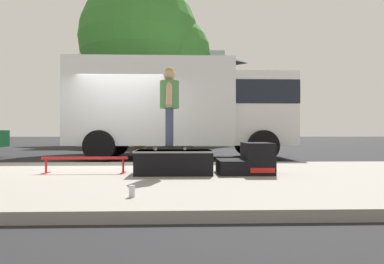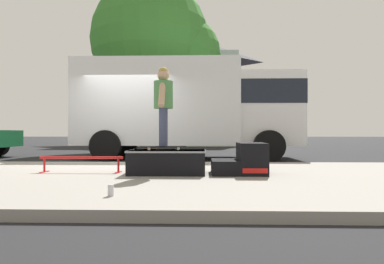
# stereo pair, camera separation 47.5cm
# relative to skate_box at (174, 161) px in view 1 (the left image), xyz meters

# --- Properties ---
(ground_plane) EXTENTS (140.00, 140.00, 0.00)m
(ground_plane) POSITION_rel_skate_box_xyz_m (-1.58, 2.80, -0.33)
(ground_plane) COLOR black
(sidewalk_slab) EXTENTS (50.00, 5.00, 0.12)m
(sidewalk_slab) POSITION_rel_skate_box_xyz_m (-1.58, -0.20, -0.27)
(sidewalk_slab) COLOR gray
(sidewalk_slab) RESTS_ON ground
(skate_box) EXTENTS (1.30, 0.79, 0.40)m
(skate_box) POSITION_rel_skate_box_xyz_m (0.00, 0.00, 0.00)
(skate_box) COLOR black
(skate_box) RESTS_ON sidewalk_slab
(kicker_ramp) EXTENTS (0.90, 0.78, 0.53)m
(kicker_ramp) POSITION_rel_skate_box_xyz_m (1.29, -0.00, 0.00)
(kicker_ramp) COLOR black
(kicker_ramp) RESTS_ON sidewalk_slab
(grind_rail) EXTENTS (1.48, 0.28, 0.28)m
(grind_rail) POSITION_rel_skate_box_xyz_m (-1.54, 0.13, -0.00)
(grind_rail) COLOR red
(grind_rail) RESTS_ON sidewalk_slab
(skateboard) EXTENTS (0.80, 0.35, 0.07)m
(skateboard) POSITION_rel_skate_box_xyz_m (-0.08, 0.04, 0.24)
(skateboard) COLOR black
(skateboard) RESTS_ON skate_box
(skater_kid) EXTENTS (0.33, 0.70, 1.36)m
(skater_kid) POSITION_rel_skate_box_xyz_m (-0.08, 0.04, 1.06)
(skater_kid) COLOR #3F4766
(skater_kid) RESTS_ON skateboard
(soda_can) EXTENTS (0.07, 0.07, 0.13)m
(soda_can) POSITION_rel_skate_box_xyz_m (-0.41, -2.05, -0.15)
(soda_can) COLOR silver
(soda_can) RESTS_ON sidewalk_slab
(box_truck) EXTENTS (6.91, 2.63, 3.05)m
(box_truck) POSITION_rel_skate_box_xyz_m (0.17, 5.00, 1.37)
(box_truck) COLOR white
(box_truck) RESTS_ON ground
(street_tree_main) EXTENTS (5.64, 5.12, 7.44)m
(street_tree_main) POSITION_rel_skate_box_xyz_m (-1.37, 8.77, 4.39)
(street_tree_main) COLOR brown
(street_tree_main) RESTS_ON ground
(house_behind) EXTENTS (9.54, 8.23, 8.40)m
(house_behind) POSITION_rel_skate_box_xyz_m (-1.63, 18.63, 3.91)
(house_behind) COLOR silver
(house_behind) RESTS_ON ground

